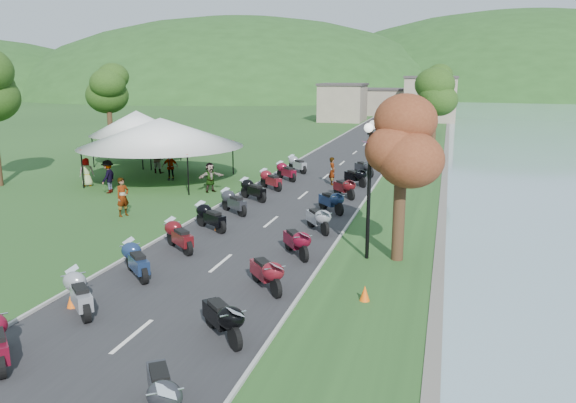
% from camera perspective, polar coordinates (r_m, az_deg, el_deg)
% --- Properties ---
extents(road, '(7.00, 120.00, 0.02)m').
position_cam_1_polar(road, '(43.08, 5.52, 3.90)').
color(road, '#29292B').
rests_on(road, ground).
extents(hills_backdrop, '(360.00, 120.00, 76.00)m').
position_cam_1_polar(hills_backdrop, '(202.12, 13.95, 10.66)').
color(hills_backdrop, '#285621').
rests_on(hills_backdrop, ground).
extents(far_building, '(18.00, 16.00, 5.00)m').
position_cam_1_polar(far_building, '(87.50, 9.70, 9.99)').
color(far_building, gray).
rests_on(far_building, ground).
extents(moto_row_left, '(2.60, 44.75, 1.10)m').
position_cam_1_polar(moto_row_left, '(19.61, -15.18, -5.91)').
color(moto_row_left, '#331411').
rests_on(moto_row_left, ground).
extents(moto_row_right, '(2.60, 37.46, 1.10)m').
position_cam_1_polar(moto_row_right, '(21.09, 0.75, -4.11)').
color(moto_row_right, '#331411').
rests_on(moto_row_right, ground).
extents(vendor_tent_main, '(6.88, 6.88, 4.00)m').
position_cam_1_polar(vendor_tent_main, '(36.43, -12.70, 5.16)').
color(vendor_tent_main, silver).
rests_on(vendor_tent_main, ground).
extents(vendor_tent_side, '(4.66, 4.66, 4.00)m').
position_cam_1_polar(vendor_tent_side, '(43.85, -15.04, 6.31)').
color(vendor_tent_side, silver).
rests_on(vendor_tent_side, ground).
extents(tree_lakeside, '(2.29, 2.29, 6.35)m').
position_cam_1_polar(tree_lakeside, '(20.40, 11.38, 2.65)').
color(tree_lakeside, '#2B5017').
rests_on(tree_lakeside, ground).
extents(pedestrian_a, '(0.71, 0.82, 1.88)m').
position_cam_1_polar(pedestrian_a, '(28.18, -16.32, -1.42)').
color(pedestrian_a, slate).
rests_on(pedestrian_a, ground).
extents(pedestrian_b, '(1.00, 0.64, 1.94)m').
position_cam_1_polar(pedestrian_b, '(39.70, -13.05, 2.84)').
color(pedestrian_b, slate).
rests_on(pedestrian_b, ground).
extents(pedestrian_c, '(0.65, 1.28, 1.90)m').
position_cam_1_polar(pedestrian_c, '(33.84, -17.70, 0.84)').
color(pedestrian_c, slate).
rests_on(pedestrian_c, ground).
extents(traffic_cone_near, '(0.32, 0.32, 0.50)m').
position_cam_1_polar(traffic_cone_near, '(17.84, -21.12, -9.30)').
color(traffic_cone_near, '#F2590C').
rests_on(traffic_cone_near, ground).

